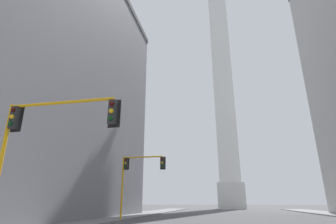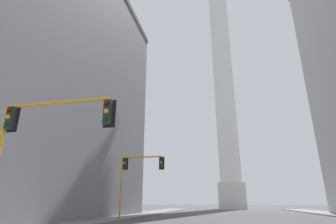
% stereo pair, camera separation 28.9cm
% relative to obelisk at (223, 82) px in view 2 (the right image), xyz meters
% --- Properties ---
extents(sidewalk_left, '(5.00, 89.24, 0.15)m').
position_rel_obelisk_xyz_m(sidewalk_left, '(-14.28, -47.59, -37.57)').
color(sidewalk_left, slate).
rests_on(sidewalk_left, ground_plane).
extents(obelisk, '(7.19, 7.19, 78.60)m').
position_rel_obelisk_xyz_m(obelisk, '(0.00, 0.00, 0.00)').
color(obelisk, silver).
rests_on(obelisk, ground_plane).
extents(traffic_light_near_left, '(5.86, 0.50, 6.36)m').
position_rel_obelisk_xyz_m(traffic_light_near_left, '(-9.83, -66.79, -32.76)').
color(traffic_light_near_left, orange).
rests_on(traffic_light_near_left, ground_plane).
extents(traffic_light_mid_left, '(4.76, 0.50, 6.40)m').
position_rel_obelisk_xyz_m(traffic_light_mid_left, '(-10.57, -50.50, -32.78)').
color(traffic_light_mid_left, orange).
rests_on(traffic_light_mid_left, ground_plane).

